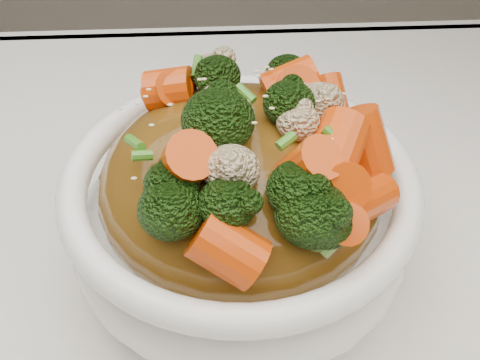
{
  "coord_description": "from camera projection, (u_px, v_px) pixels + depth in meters",
  "views": [
    {
      "loc": [
        0.0,
        -0.2,
        1.07
      ],
      "look_at": [
        0.02,
        0.06,
        0.83
      ],
      "focal_mm": 42.0,
      "sensor_mm": 36.0,
      "label": 1
    }
  ],
  "objects": [
    {
      "name": "tablecloth",
      "position": [
        219.0,
        348.0,
        0.38
      ],
      "size": [
        1.2,
        0.8,
        0.04
      ],
      "primitive_type": "cube",
      "color": "white",
      "rests_on": "dining_table"
    },
    {
      "name": "bowl",
      "position": [
        240.0,
        217.0,
        0.38
      ],
      "size": [
        0.28,
        0.28,
        0.09
      ],
      "primitive_type": null,
      "rotation": [
        0.0,
        0.0,
        0.28
      ],
      "color": "white",
      "rests_on": "tablecloth"
    },
    {
      "name": "sauce_base",
      "position": [
        240.0,
        184.0,
        0.36
      ],
      "size": [
        0.22,
        0.22,
        0.1
      ],
      "primitive_type": "ellipsoid",
      "rotation": [
        0.0,
        0.0,
        0.28
      ],
      "color": "#5C3B0F",
      "rests_on": "bowl"
    },
    {
      "name": "carrots",
      "position": [
        240.0,
        99.0,
        0.31
      ],
      "size": [
        0.22,
        0.22,
        0.05
      ],
      "primitive_type": null,
      "rotation": [
        0.0,
        0.0,
        0.28
      ],
      "color": "#D54206",
      "rests_on": "sauce_base"
    },
    {
      "name": "broccoli",
      "position": [
        240.0,
        100.0,
        0.31
      ],
      "size": [
        0.22,
        0.22,
        0.05
      ],
      "primitive_type": null,
      "rotation": [
        0.0,
        0.0,
        0.28
      ],
      "color": "black",
      "rests_on": "sauce_base"
    },
    {
      "name": "cauliflower",
      "position": [
        240.0,
        104.0,
        0.31
      ],
      "size": [
        0.22,
        0.22,
        0.04
      ],
      "primitive_type": null,
      "rotation": [
        0.0,
        0.0,
        0.28
      ],
      "color": "beige",
      "rests_on": "sauce_base"
    },
    {
      "name": "scallions",
      "position": [
        240.0,
        97.0,
        0.31
      ],
      "size": [
        0.17,
        0.17,
        0.02
      ],
      "primitive_type": null,
      "rotation": [
        0.0,
        0.0,
        0.28
      ],
      "color": "#36791C",
      "rests_on": "sauce_base"
    },
    {
      "name": "sesame_seeds",
      "position": [
        240.0,
        97.0,
        0.31
      ],
      "size": [
        0.2,
        0.2,
        0.01
      ],
      "primitive_type": null,
      "rotation": [
        0.0,
        0.0,
        0.28
      ],
      "color": "beige",
      "rests_on": "sauce_base"
    }
  ]
}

